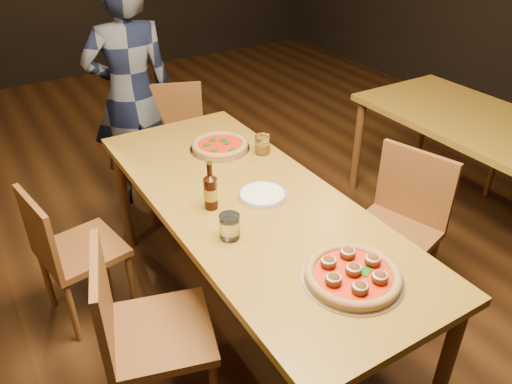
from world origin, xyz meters
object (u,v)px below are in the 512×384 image
water_glass (230,226)px  chair_main_e (391,234)px  table_main (250,213)px  diner (131,95)px  chair_end (176,152)px  plate_stack (262,195)px  pizza_meatball (353,274)px  pizza_margherita (220,146)px  chair_main_nw (160,332)px  amber_glass (262,144)px  chair_main_sw (82,249)px  beer_bottle (211,192)px

water_glass → chair_main_e: bearing=-3.6°
table_main → diner: 1.46m
chair_end → plate_stack: size_ratio=4.04×
chair_end → pizza_meatball: (-0.07, -1.84, 0.32)m
plate_stack → diner: 1.46m
pizza_margherita → diner: bearing=101.0°
chair_main_nw → chair_main_e: bearing=-73.8°
table_main → chair_main_nw: size_ratio=2.24×
plate_stack → chair_end: bearing=87.6°
chair_main_nw → amber_glass: bearing=-38.2°
plate_stack → amber_glass: size_ratio=2.20×
chair_main_sw → water_glass: (0.48, -0.71, 0.39)m
chair_main_sw → amber_glass: size_ratio=8.04×
chair_main_sw → pizza_margherita: chair_main_sw is taller
plate_stack → diner: size_ratio=0.14×
chair_end → diner: bearing=141.9°
beer_bottle → pizza_margherita: bearing=58.2°
chair_main_nw → beer_bottle: 0.63m
table_main → pizza_meatball: (0.04, -0.67, 0.10)m
chair_main_sw → water_glass: water_glass is taller
chair_main_nw → plate_stack: (0.65, 0.25, 0.31)m
table_main → diner: diner is taller
pizza_margherita → plate_stack: size_ratio=1.48×
chair_main_sw → pizza_margherita: 0.90m
plate_stack → water_glass: water_glass is taller
chair_end → water_glass: size_ratio=8.43×
chair_main_sw → chair_main_e: bearing=-128.3°
beer_bottle → chair_end: bearing=75.5°
chair_main_e → amber_glass: bearing=-163.9°
chair_end → amber_glass: size_ratio=8.90×
chair_main_sw → chair_main_e: (1.40, -0.77, 0.04)m
table_main → beer_bottle: bearing=168.1°
plate_stack → chair_main_e: bearing=-21.5°
water_glass → beer_bottle: bearing=81.3°
table_main → chair_main_nw: 0.68m
table_main → water_glass: size_ratio=18.63×
chair_main_nw → diner: (0.53, 1.71, 0.35)m
pizza_margherita → diner: diner is taller
chair_main_sw → chair_main_e: size_ratio=0.91×
table_main → pizza_meatball: 0.67m
pizza_meatball → beer_bottle: (-0.22, 0.70, 0.06)m
chair_main_sw → pizza_margherita: bearing=-98.0°
table_main → chair_end: bearing=84.5°
table_main → chair_end: (0.11, 1.17, -0.23)m
pizza_margherita → pizza_meatball: bearing=-94.0°
pizza_margherita → chair_main_e: bearing=-54.1°
pizza_meatball → water_glass: bearing=119.0°
chair_main_e → amber_glass: size_ratio=8.79×
diner → chair_main_e: bearing=121.1°
table_main → chair_end: size_ratio=2.21×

